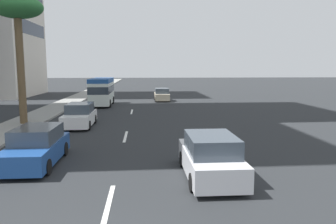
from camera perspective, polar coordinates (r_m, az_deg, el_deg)
The scene contains 11 objects.
ground_plane at distance 37.39m, azimuth -5.99°, elevation 1.29°, with size 198.00×198.00×0.00m, color #26282B.
sidewalk_right at distance 38.40m, azimuth -17.66°, elevation 1.25°, with size 162.00×2.95×0.15m, color gray.
lane_stripe_near at distance 10.59m, azimuth -10.29°, elevation -15.49°, with size 3.20×0.16×0.01m, color silver.
lane_stripe_mid at distance 20.17m, azimuth -7.38°, elevation -4.23°, with size 3.20×0.16×0.01m, color silver.
lane_stripe_far at distance 31.34m, azimuth -6.30°, elevation 0.06°, with size 3.20×0.16×0.01m, color silver.
car_lead at distance 12.63m, azimuth 7.33°, elevation -7.78°, with size 4.62×1.94×1.68m.
minibus_second at distance 36.89m, azimuth -11.41°, elevation 3.65°, with size 6.50×2.26×2.98m.
car_third at distance 24.07m, azimuth -15.05°, elevation -0.62°, with size 4.39×1.88×1.65m.
car_fourth at distance 41.25m, azimuth -1.09°, elevation 2.99°, with size 4.38×1.82×1.60m.
car_fifth at distance 15.29m, azimuth -21.84°, elevation -5.65°, with size 4.62×1.89×1.62m.
palm_tree at distance 26.06m, azimuth -24.66°, elevation 15.33°, with size 3.52×3.52×8.98m.
Camera 1 is at (-5.64, -1.09, 4.16)m, focal length 35.15 mm.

